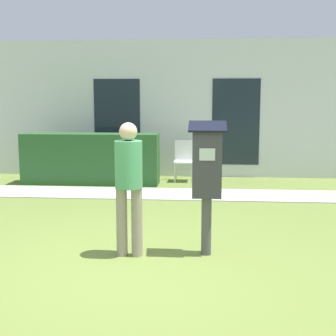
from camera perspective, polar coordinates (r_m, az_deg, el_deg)
name	(u,v)px	position (r m, az deg, el deg)	size (l,w,h in m)	color
ground_plane	(139,267)	(5.29, -3.56, -12.01)	(40.00, 40.00, 0.00)	olive
sidewalk	(168,194)	(9.09, 0.05, -3.18)	(12.00, 1.10, 0.02)	beige
building_facade	(176,109)	(11.17, 1.01, 7.20)	(10.00, 0.26, 3.20)	silver
parking_meter	(207,170)	(5.48, 4.78, -0.30)	(0.44, 0.31, 1.59)	#4C4C4C
person_standing	(129,179)	(5.45, -4.81, -1.29)	(0.32, 0.32, 1.58)	gray
outdoor_chair_left	(123,156)	(10.81, -5.50, 1.44)	(0.44, 0.44, 0.90)	white
outdoor_chair_middle	(184,157)	(10.54, 1.98, 1.30)	(0.44, 0.44, 0.90)	white
hedge_row	(91,159)	(10.27, -9.42, 1.11)	(2.95, 0.60, 1.10)	#285628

